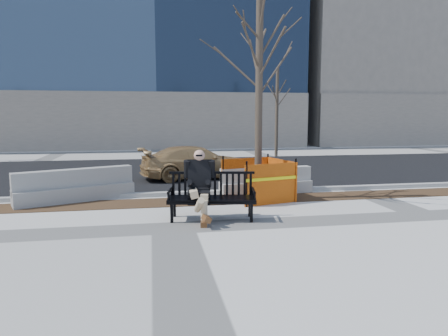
{
  "coord_description": "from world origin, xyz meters",
  "views": [
    {
      "loc": [
        -0.43,
        -8.74,
        2.5
      ],
      "look_at": [
        1.35,
        1.15,
        1.15
      ],
      "focal_mm": 32.51,
      "sensor_mm": 36.0,
      "label": 1
    }
  ],
  "objects_px": {
    "sedan": "(197,178)",
    "jersey_barrier_left": "(76,201)",
    "bench": "(212,219)",
    "tree_fence": "(258,199)",
    "jersey_barrier_right": "(266,193)",
    "seated_man": "(200,219)"
  },
  "relations": [
    {
      "from": "seated_man",
      "to": "jersey_barrier_right",
      "type": "height_order",
      "value": "seated_man"
    },
    {
      "from": "tree_fence",
      "to": "jersey_barrier_right",
      "type": "height_order",
      "value": "tree_fence"
    },
    {
      "from": "bench",
      "to": "sedan",
      "type": "xyz_separation_m",
      "value": [
        0.34,
        6.22,
        0.0
      ]
    },
    {
      "from": "sedan",
      "to": "jersey_barrier_left",
      "type": "xyz_separation_m",
      "value": [
        -3.89,
        -3.51,
        0.0
      ]
    },
    {
      "from": "sedan",
      "to": "jersey_barrier_right",
      "type": "distance_m",
      "value": 3.84
    },
    {
      "from": "seated_man",
      "to": "tree_fence",
      "type": "relative_size",
      "value": 0.27
    },
    {
      "from": "tree_fence",
      "to": "bench",
      "type": "bearing_deg",
      "value": -129.18
    },
    {
      "from": "bench",
      "to": "seated_man",
      "type": "xyz_separation_m",
      "value": [
        -0.28,
        0.11,
        0.0
      ]
    },
    {
      "from": "sedan",
      "to": "jersey_barrier_left",
      "type": "distance_m",
      "value": 5.24
    },
    {
      "from": "seated_man",
      "to": "tree_fence",
      "type": "xyz_separation_m",
      "value": [
        1.96,
        1.95,
        0.0
      ]
    },
    {
      "from": "seated_man",
      "to": "tree_fence",
      "type": "height_order",
      "value": "tree_fence"
    },
    {
      "from": "sedan",
      "to": "jersey_barrier_left",
      "type": "relative_size",
      "value": 1.32
    },
    {
      "from": "sedan",
      "to": "jersey_barrier_right",
      "type": "xyz_separation_m",
      "value": [
        1.81,
        -3.39,
        0.0
      ]
    },
    {
      "from": "bench",
      "to": "jersey_barrier_left",
      "type": "height_order",
      "value": "bench"
    },
    {
      "from": "tree_fence",
      "to": "sedan",
      "type": "distance_m",
      "value": 4.38
    },
    {
      "from": "jersey_barrier_left",
      "to": "jersey_barrier_right",
      "type": "xyz_separation_m",
      "value": [
        5.7,
        0.12,
        0.0
      ]
    },
    {
      "from": "tree_fence",
      "to": "jersey_barrier_left",
      "type": "xyz_separation_m",
      "value": [
        -5.23,
        0.66,
        0.0
      ]
    },
    {
      "from": "tree_fence",
      "to": "jersey_barrier_right",
      "type": "relative_size",
      "value": 2.13
    },
    {
      "from": "tree_fence",
      "to": "jersey_barrier_left",
      "type": "bearing_deg",
      "value": 172.78
    },
    {
      "from": "seated_man",
      "to": "sedan",
      "type": "relative_size",
      "value": 0.39
    },
    {
      "from": "sedan",
      "to": "jersey_barrier_left",
      "type": "bearing_deg",
      "value": 121.87
    },
    {
      "from": "seated_man",
      "to": "jersey_barrier_left",
      "type": "xyz_separation_m",
      "value": [
        -3.27,
        2.61,
        0.0
      ]
    }
  ]
}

